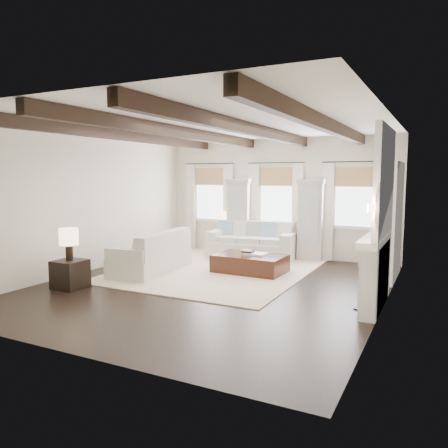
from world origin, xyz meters
The scene contains 15 objects.
ground centered at (0.00, 0.00, 0.00)m, with size 7.50×7.50×0.00m, color black.
room_shell centered at (0.75, 0.90, 1.89)m, with size 6.54×7.54×3.22m.
area_rug centered at (-0.59, 1.41, 0.01)m, with size 4.08×4.96×0.02m, color beige.
sofa_back centered at (-0.45, 3.12, 0.40)m, with size 2.38×1.28×0.98m.
sofa_left centered at (-1.81, 0.53, 0.38)m, with size 1.17×2.27×0.94m.
ottoman centered at (0.19, 1.46, 0.21)m, with size 1.58×0.99×0.41m, color black.
tray centered at (0.29, 1.53, 0.43)m, with size 0.50×0.38×0.04m, color white.
book_lower centered at (0.12, 1.50, 0.47)m, with size 0.26×0.20×0.04m, color #262628.
book_upper centered at (0.09, 1.44, 0.51)m, with size 0.22×0.17×0.03m, color beige.
side_table_front centered at (-2.42, -1.40, 0.28)m, with size 0.56×0.56×0.56m, color black.
lamp_front centered at (-2.42, -1.40, 0.99)m, with size 0.37×0.37×0.63m.
side_table_back centered at (-1.53, 3.62, 0.29)m, with size 0.39×0.39×0.58m, color black.
lamp_back centered at (-1.53, 3.62, 0.99)m, with size 0.35×0.35×0.60m.
candlestick_near centered at (2.90, -0.25, 0.34)m, with size 0.17×0.17×0.83m.
candlestick_far centered at (2.90, 0.31, 0.35)m, with size 0.17×0.17×0.85m.
Camera 1 is at (4.08, -7.56, 2.22)m, focal length 35.00 mm.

